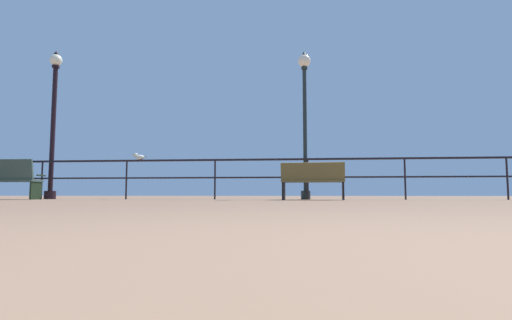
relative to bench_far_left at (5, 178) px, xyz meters
name	(u,v)px	position (x,y,z in m)	size (l,w,h in m)	color
ground_plane	(475,274)	(7.48, -8.39, -0.54)	(60.00, 60.00, 0.00)	#816048
pier_railing	(308,169)	(7.48, 0.83, 0.23)	(18.89, 0.05, 1.03)	black
bench_far_left	(5,178)	(0.00, 0.00, 0.00)	(1.60, 0.74, 0.99)	#33483F
bench_near_left	(313,179)	(7.57, 0.02, -0.06)	(1.47, 0.68, 0.85)	brown
lamppost_left	(54,115)	(0.54, 1.02, 1.76)	(0.33, 0.33, 4.14)	black
lamppost_center	(305,106)	(7.43, 1.02, 1.86)	(0.33, 0.33, 3.87)	#1F2828
seagull_on_rail	(139,157)	(3.10, 0.82, 0.57)	(0.37, 0.21, 0.18)	silver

